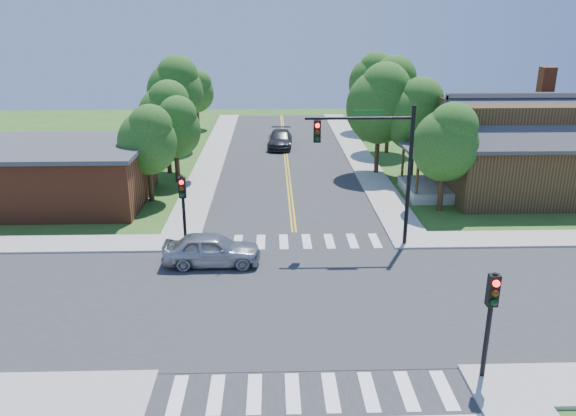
{
  "coord_description": "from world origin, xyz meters",
  "views": [
    {
      "loc": [
        -1.18,
        -20.91,
        11.26
      ],
      "look_at": [
        -0.4,
        5.33,
        2.2
      ],
      "focal_mm": 35.0,
      "sensor_mm": 36.0,
      "label": 1
    }
  ],
  "objects_px": {
    "house_ne": "(523,144)",
    "signal_pole_se": "(491,307)",
    "signal_pole_nw": "(183,199)",
    "signal_mast_ne": "(376,154)",
    "car_silver": "(212,250)",
    "car_dgrey": "(280,140)"
  },
  "relations": [
    {
      "from": "signal_mast_ne",
      "to": "signal_pole_nw",
      "type": "xyz_separation_m",
      "value": [
        -9.51,
        -0.01,
        -2.19
      ]
    },
    {
      "from": "signal_mast_ne",
      "to": "house_ne",
      "type": "height_order",
      "value": "signal_mast_ne"
    },
    {
      "from": "signal_mast_ne",
      "to": "signal_pole_se",
      "type": "bearing_deg",
      "value": -81.44
    },
    {
      "from": "house_ne",
      "to": "signal_pole_se",
      "type": "bearing_deg",
      "value": -115.58
    },
    {
      "from": "house_ne",
      "to": "car_silver",
      "type": "relative_size",
      "value": 2.85
    },
    {
      "from": "house_ne",
      "to": "car_silver",
      "type": "xyz_separation_m",
      "value": [
        -19.16,
        -10.73,
        -2.55
      ]
    },
    {
      "from": "signal_pole_se",
      "to": "car_dgrey",
      "type": "xyz_separation_m",
      "value": [
        -6.03,
        33.91,
        -1.92
      ]
    },
    {
      "from": "signal_pole_se",
      "to": "signal_pole_nw",
      "type": "bearing_deg",
      "value": 135.0
    },
    {
      "from": "car_silver",
      "to": "car_dgrey",
      "type": "xyz_separation_m",
      "value": [
        3.62,
        24.79,
        -0.04
      ]
    },
    {
      "from": "signal_pole_nw",
      "to": "signal_mast_ne",
      "type": "bearing_deg",
      "value": 0.07
    },
    {
      "from": "signal_mast_ne",
      "to": "car_dgrey",
      "type": "relative_size",
      "value": 1.38
    },
    {
      "from": "signal_mast_ne",
      "to": "signal_pole_nw",
      "type": "relative_size",
      "value": 1.89
    },
    {
      "from": "house_ne",
      "to": "car_dgrey",
      "type": "bearing_deg",
      "value": 137.88
    },
    {
      "from": "signal_mast_ne",
      "to": "car_dgrey",
      "type": "xyz_separation_m",
      "value": [
        -4.34,
        22.7,
        -4.11
      ]
    },
    {
      "from": "signal_pole_nw",
      "to": "car_silver",
      "type": "height_order",
      "value": "signal_pole_nw"
    },
    {
      "from": "signal_pole_nw",
      "to": "car_dgrey",
      "type": "distance_m",
      "value": 23.37
    },
    {
      "from": "signal_pole_se",
      "to": "car_silver",
      "type": "bearing_deg",
      "value": 136.62
    },
    {
      "from": "signal_mast_ne",
      "to": "house_ne",
      "type": "bearing_deg",
      "value": 37.68
    },
    {
      "from": "signal_mast_ne",
      "to": "signal_pole_se",
      "type": "height_order",
      "value": "signal_mast_ne"
    },
    {
      "from": "house_ne",
      "to": "car_dgrey",
      "type": "height_order",
      "value": "house_ne"
    },
    {
      "from": "signal_mast_ne",
      "to": "car_dgrey",
      "type": "height_order",
      "value": "signal_mast_ne"
    },
    {
      "from": "house_ne",
      "to": "car_dgrey",
      "type": "xyz_separation_m",
      "value": [
        -15.54,
        14.05,
        -2.59
      ]
    }
  ]
}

